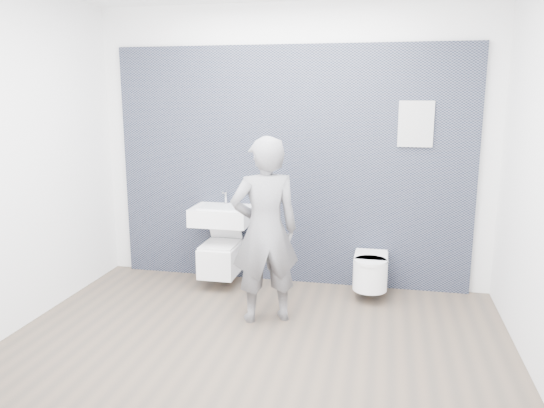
% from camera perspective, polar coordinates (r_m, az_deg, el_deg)
% --- Properties ---
extents(ground, '(4.00, 4.00, 0.00)m').
position_cam_1_polar(ground, '(4.35, -1.73, -14.66)').
color(ground, brown).
rests_on(ground, ground).
extents(room_shell, '(4.00, 4.00, 4.00)m').
position_cam_1_polar(room_shell, '(3.89, -1.89, 8.90)').
color(room_shell, silver).
rests_on(room_shell, ground).
extents(tile_wall, '(3.60, 0.06, 2.40)m').
position_cam_1_polar(tile_wall, '(5.67, 1.88, -8.14)').
color(tile_wall, black).
rests_on(tile_wall, ground).
extents(washbasin, '(0.58, 0.44, 0.44)m').
position_cam_1_polar(washbasin, '(5.38, -5.46, -1.19)').
color(washbasin, white).
rests_on(washbasin, ground).
extents(toilet_square, '(0.36, 0.52, 0.66)m').
position_cam_1_polar(toilet_square, '(5.46, -5.48, -5.63)').
color(toilet_square, white).
rests_on(toilet_square, ground).
extents(toilet_rounded, '(0.32, 0.55, 0.30)m').
position_cam_1_polar(toilet_rounded, '(5.21, 10.55, -7.10)').
color(toilet_rounded, white).
rests_on(toilet_rounded, ground).
extents(info_placard, '(0.32, 0.03, 0.43)m').
position_cam_1_polar(info_placard, '(5.55, 14.27, -8.95)').
color(info_placard, white).
rests_on(info_placard, ground).
extents(visitor, '(0.69, 0.59, 1.60)m').
position_cam_1_polar(visitor, '(4.48, -0.75, -2.88)').
color(visitor, slate).
rests_on(visitor, ground).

